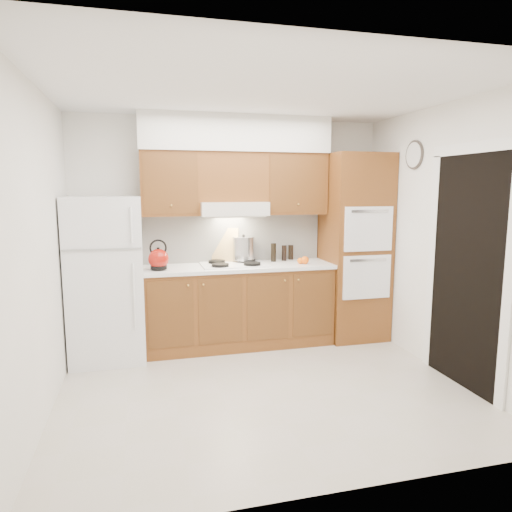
# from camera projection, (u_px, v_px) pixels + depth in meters

# --- Properties ---
(floor) EXTENTS (3.60, 3.60, 0.00)m
(floor) POSITION_uv_depth(u_px,v_px,m) (264.00, 388.00, 4.15)
(floor) COLOR #BAB1A3
(floor) RESTS_ON ground
(ceiling) EXTENTS (3.60, 3.60, 0.00)m
(ceiling) POSITION_uv_depth(u_px,v_px,m) (265.00, 91.00, 3.77)
(ceiling) COLOR white
(ceiling) RESTS_ON wall_back
(wall_back) EXTENTS (3.60, 0.02, 2.60)m
(wall_back) POSITION_uv_depth(u_px,v_px,m) (231.00, 231.00, 5.40)
(wall_back) COLOR white
(wall_back) RESTS_ON floor
(wall_left) EXTENTS (0.02, 3.00, 2.60)m
(wall_left) POSITION_uv_depth(u_px,v_px,m) (40.00, 254.00, 3.53)
(wall_left) COLOR white
(wall_left) RESTS_ON floor
(wall_right) EXTENTS (0.02, 3.00, 2.60)m
(wall_right) POSITION_uv_depth(u_px,v_px,m) (444.00, 241.00, 4.40)
(wall_right) COLOR white
(wall_right) RESTS_ON floor
(fridge) EXTENTS (0.75, 0.72, 1.72)m
(fridge) POSITION_uv_depth(u_px,v_px,m) (107.00, 279.00, 4.78)
(fridge) COLOR white
(fridge) RESTS_ON floor
(base_cabinets) EXTENTS (2.11, 0.60, 0.90)m
(base_cabinets) POSITION_uv_depth(u_px,v_px,m) (239.00, 307.00, 5.24)
(base_cabinets) COLOR brown
(base_cabinets) RESTS_ON floor
(countertop) EXTENTS (2.13, 0.62, 0.04)m
(countertop) POSITION_uv_depth(u_px,v_px,m) (239.00, 267.00, 5.16)
(countertop) COLOR white
(countertop) RESTS_ON base_cabinets
(backsplash) EXTENTS (2.11, 0.03, 0.56)m
(backsplash) POSITION_uv_depth(u_px,v_px,m) (234.00, 238.00, 5.40)
(backsplash) COLOR white
(backsplash) RESTS_ON countertop
(oven_cabinet) EXTENTS (0.70, 0.65, 2.20)m
(oven_cabinet) POSITION_uv_depth(u_px,v_px,m) (354.00, 247.00, 5.47)
(oven_cabinet) COLOR brown
(oven_cabinet) RESTS_ON floor
(upper_cab_left) EXTENTS (0.63, 0.33, 0.70)m
(upper_cab_left) POSITION_uv_depth(u_px,v_px,m) (170.00, 184.00, 4.99)
(upper_cab_left) COLOR brown
(upper_cab_left) RESTS_ON wall_back
(upper_cab_right) EXTENTS (0.73, 0.33, 0.70)m
(upper_cab_right) POSITION_uv_depth(u_px,v_px,m) (294.00, 184.00, 5.33)
(upper_cab_right) COLOR brown
(upper_cab_right) RESTS_ON wall_back
(range_hood) EXTENTS (0.75, 0.45, 0.15)m
(range_hood) POSITION_uv_depth(u_px,v_px,m) (233.00, 209.00, 5.14)
(range_hood) COLOR silver
(range_hood) RESTS_ON wall_back
(upper_cab_over_hood) EXTENTS (0.75, 0.33, 0.55)m
(upper_cab_over_hood) POSITION_uv_depth(u_px,v_px,m) (231.00, 177.00, 5.14)
(upper_cab_over_hood) COLOR brown
(upper_cab_over_hood) RESTS_ON range_hood
(soffit) EXTENTS (2.13, 0.36, 0.40)m
(soffit) POSITION_uv_depth(u_px,v_px,m) (236.00, 134.00, 5.07)
(soffit) COLOR silver
(soffit) RESTS_ON wall_back
(cooktop) EXTENTS (0.74, 0.50, 0.01)m
(cooktop) POSITION_uv_depth(u_px,v_px,m) (234.00, 264.00, 5.17)
(cooktop) COLOR white
(cooktop) RESTS_ON countertop
(doorway) EXTENTS (0.02, 0.90, 2.10)m
(doorway) POSITION_uv_depth(u_px,v_px,m) (466.00, 273.00, 4.09)
(doorway) COLOR black
(doorway) RESTS_ON floor
(wall_clock) EXTENTS (0.02, 0.30, 0.30)m
(wall_clock) POSITION_uv_depth(u_px,v_px,m) (414.00, 155.00, 4.80)
(wall_clock) COLOR #3F3833
(wall_clock) RESTS_ON wall_right
(kettle) EXTENTS (0.27, 0.27, 0.22)m
(kettle) POSITION_uv_depth(u_px,v_px,m) (158.00, 259.00, 4.83)
(kettle) COLOR maroon
(kettle) RESTS_ON countertop
(cutting_board) EXTENTS (0.32, 0.20, 0.40)m
(cutting_board) POSITION_uv_depth(u_px,v_px,m) (225.00, 245.00, 5.36)
(cutting_board) COLOR tan
(cutting_board) RESTS_ON countertop
(stock_pot) EXTENTS (0.33, 0.33, 0.26)m
(stock_pot) POSITION_uv_depth(u_px,v_px,m) (244.00, 249.00, 5.33)
(stock_pot) COLOR #B6B6BB
(stock_pot) RESTS_ON cooktop
(condiment_a) EXTENTS (0.07, 0.07, 0.22)m
(condiment_a) POSITION_uv_depth(u_px,v_px,m) (273.00, 252.00, 5.39)
(condiment_a) COLOR black
(condiment_a) RESTS_ON countertop
(condiment_b) EXTENTS (0.07, 0.07, 0.19)m
(condiment_b) POSITION_uv_depth(u_px,v_px,m) (284.00, 253.00, 5.47)
(condiment_b) COLOR black
(condiment_b) RESTS_ON countertop
(condiment_c) EXTENTS (0.08, 0.08, 0.18)m
(condiment_c) POSITION_uv_depth(u_px,v_px,m) (291.00, 252.00, 5.56)
(condiment_c) COLOR black
(condiment_c) RESTS_ON countertop
(orange_near) EXTENTS (0.10, 0.10, 0.09)m
(orange_near) POSITION_uv_depth(u_px,v_px,m) (305.00, 260.00, 5.23)
(orange_near) COLOR orange
(orange_near) RESTS_ON countertop
(orange_far) EXTENTS (0.08, 0.08, 0.07)m
(orange_far) POSITION_uv_depth(u_px,v_px,m) (300.00, 261.00, 5.24)
(orange_far) COLOR #F2590C
(orange_far) RESTS_ON countertop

